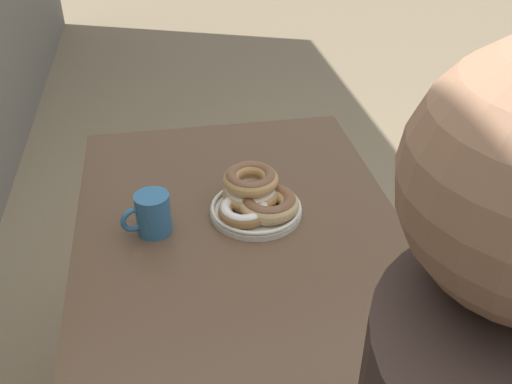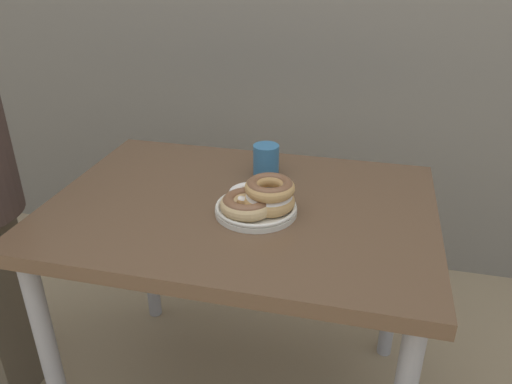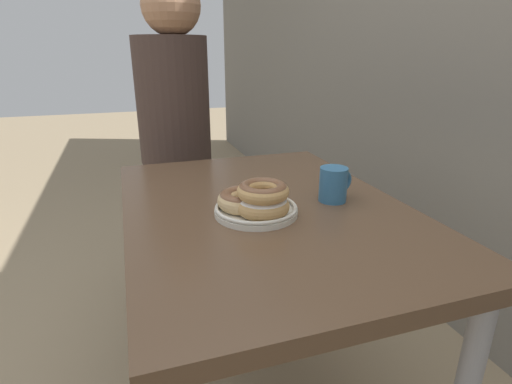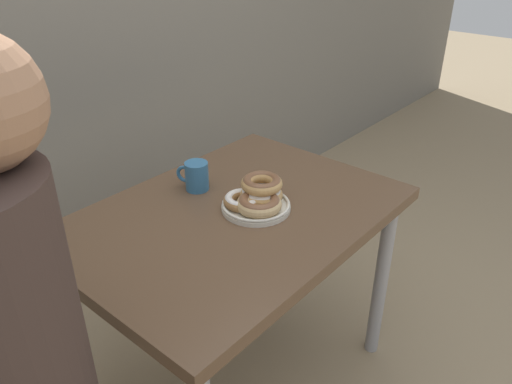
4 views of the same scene
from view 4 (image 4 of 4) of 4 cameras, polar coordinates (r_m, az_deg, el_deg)
The scene contains 3 objects.
dining_table at distance 1.56m, azimuth -2.44°, elevation -4.95°, with size 1.02×0.73×0.72m.
donut_plate at distance 1.51m, azimuth 0.13°, elevation -0.61°, with size 0.23×0.23×0.09m.
coffee_mug at distance 1.63m, azimuth -6.88°, elevation 1.87°, with size 0.08×0.11×0.09m.
Camera 4 is at (-0.95, -0.69, 1.50)m, focal length 35.00 mm.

